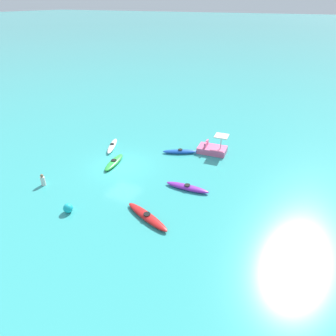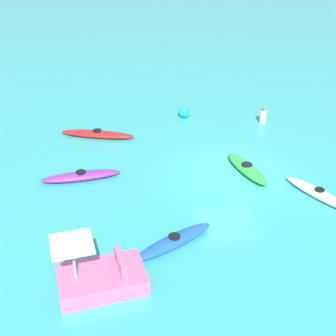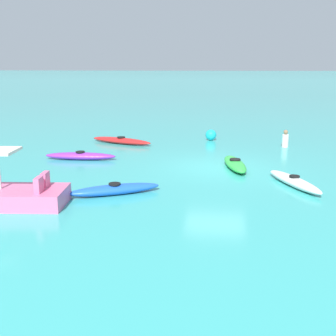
{
  "view_description": "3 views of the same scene",
  "coord_description": "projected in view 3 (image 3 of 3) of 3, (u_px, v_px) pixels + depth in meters",
  "views": [
    {
      "loc": [
        16.62,
        12.61,
        11.53
      ],
      "look_at": [
        -0.29,
        3.98,
        0.7
      ],
      "focal_mm": 31.75,
      "sensor_mm": 36.0,
      "label": 1
    },
    {
      "loc": [
        -15.29,
        5.61,
        8.95
      ],
      "look_at": [
        -0.05,
        2.58,
        0.55
      ],
      "focal_mm": 47.97,
      "sensor_mm": 36.0,
      "label": 2
    },
    {
      "loc": [
        -16.86,
        -0.18,
        4.05
      ],
      "look_at": [
        -2.48,
        1.68,
        0.51
      ],
      "focal_mm": 45.24,
      "sensor_mm": 36.0,
      "label": 3
    }
  ],
  "objects": [
    {
      "name": "kayak_white",
      "position": [
        294.0,
        181.0,
        14.51
      ],
      "size": [
        3.02,
        1.73,
        0.37
      ],
      "color": "white",
      "rests_on": "ground_plane"
    },
    {
      "name": "kayak_blue",
      "position": [
        115.0,
        189.0,
        13.58
      ],
      "size": [
        1.89,
        2.92,
        0.37
      ],
      "color": "blue",
      "rests_on": "ground_plane"
    },
    {
      "name": "ground_plane",
      "position": [
        217.0,
        167.0,
        17.23
      ],
      "size": [
        600.0,
        600.0,
        0.0
      ],
      "primitive_type": "plane",
      "color": "#38ADA8"
    },
    {
      "name": "kayak_purple",
      "position": [
        80.0,
        156.0,
        18.58
      ],
      "size": [
        0.77,
        3.16,
        0.37
      ],
      "color": "purple",
      "rests_on": "ground_plane"
    },
    {
      "name": "kayak_red",
      "position": [
        121.0,
        141.0,
        22.33
      ],
      "size": [
        1.89,
        3.59,
        0.37
      ],
      "color": "red",
      "rests_on": "ground_plane"
    },
    {
      "name": "buoy_cyan",
      "position": [
        211.0,
        135.0,
        23.32
      ],
      "size": [
        0.6,
        0.6,
        0.6
      ],
      "primitive_type": "sphere",
      "color": "#19B7C6",
      "rests_on": "ground_plane"
    },
    {
      "name": "kayak_green",
      "position": [
        235.0,
        164.0,
        17.09
      ],
      "size": [
        2.97,
        1.18,
        0.37
      ],
      "color": "green",
      "rests_on": "ground_plane"
    },
    {
      "name": "person_near_shore",
      "position": [
        285.0,
        140.0,
        21.34
      ],
      "size": [
        0.44,
        0.44,
        0.88
      ],
      "color": "silver",
      "rests_on": "ground_plane"
    },
    {
      "name": "pedal_boat_pink",
      "position": [
        24.0,
        194.0,
        12.48
      ],
      "size": [
        1.73,
        2.57,
        1.68
      ],
      "color": "pink",
      "rests_on": "ground_plane"
    }
  ]
}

